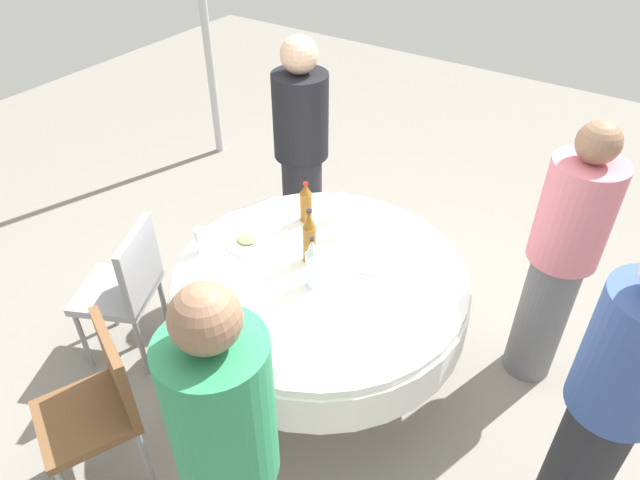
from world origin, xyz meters
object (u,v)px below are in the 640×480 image
(dining_table, at_px, (320,294))
(chair_far, at_px, (100,399))
(wine_glass_left, at_px, (200,236))
(person_near, at_px, (229,458))
(person_rear, at_px, (611,402))
(plate_west, at_px, (247,242))
(person_south, at_px, (301,156))
(bottle_amber_east, at_px, (306,203))
(wine_glass_south, at_px, (341,202))
(bottle_amber_near, at_px, (309,237))
(bottle_clear_rear, at_px, (312,264))
(plate_right, at_px, (371,261))
(chair_inner, at_px, (127,284))
(wine_glass_far, at_px, (342,219))
(plate_north, at_px, (233,320))
(person_east, at_px, (561,258))

(dining_table, bearing_deg, chair_far, 65.40)
(wine_glass_left, distance_m, person_near, 1.30)
(wine_glass_left, height_order, person_rear, person_rear)
(plate_west, height_order, person_near, person_near)
(person_south, distance_m, chair_far, 1.86)
(bottle_amber_east, height_order, wine_glass_south, bottle_amber_east)
(wine_glass_south, bearing_deg, bottle_amber_near, 99.58)
(person_near, bearing_deg, bottle_clear_rear, -89.40)
(bottle_clear_rear, distance_m, plate_right, 0.36)
(bottle_amber_east, distance_m, chair_inner, 1.07)
(bottle_amber_near, bearing_deg, wine_glass_far, -94.80)
(chair_inner, bearing_deg, person_rear, -106.20)
(bottle_amber_east, bearing_deg, dining_table, 133.39)
(plate_north, bearing_deg, plate_west, -56.41)
(plate_right, distance_m, person_near, 1.30)
(plate_north, distance_m, person_east, 1.63)
(bottle_amber_near, xyz_separation_m, person_east, (-1.08, -0.64, -0.08))
(plate_west, height_order, person_east, person_east)
(bottle_clear_rear, distance_m, person_rear, 1.36)
(bottle_clear_rear, xyz_separation_m, plate_north, (0.15, 0.41, -0.12))
(wine_glass_south, xyz_separation_m, chair_far, (0.30, 1.51, -0.32))
(bottle_clear_rear, xyz_separation_m, person_rear, (-1.36, -0.01, -0.06))
(person_south, xyz_separation_m, chair_inner, (0.30, 1.24, -0.31))
(bottle_amber_near, relative_size, plate_north, 1.48)
(plate_west, relative_size, chair_inner, 0.26)
(wine_glass_left, height_order, person_east, person_east)
(person_east, relative_size, person_south, 0.97)
(chair_far, bearing_deg, bottle_amber_east, -71.99)
(bottle_clear_rear, xyz_separation_m, wine_glass_south, (0.19, -0.56, -0.03))
(plate_north, relative_size, person_near, 0.13)
(bottle_clear_rear, height_order, chair_far, bottle_clear_rear)
(bottle_clear_rear, height_order, plate_north, bottle_clear_rear)
(wine_glass_south, distance_m, person_rear, 1.64)
(plate_north, relative_size, plate_right, 0.98)
(plate_right, distance_m, person_east, 0.94)
(bottle_clear_rear, height_order, wine_glass_far, bottle_clear_rear)
(bottle_clear_rear, distance_m, person_near, 1.03)
(bottle_clear_rear, xyz_separation_m, bottle_amber_east, (0.34, -0.43, -0.02))
(wine_glass_left, height_order, wine_glass_far, wine_glass_far)
(bottle_amber_near, distance_m, person_east, 1.25)
(bottle_amber_east, relative_size, person_east, 0.16)
(bottle_clear_rear, bearing_deg, chair_inner, 19.94)
(wine_glass_south, height_order, person_near, person_near)
(person_south, height_order, chair_far, person_south)
(person_east, height_order, chair_inner, person_east)
(wine_glass_left, distance_m, plate_right, 0.88)
(plate_north, bearing_deg, person_south, -67.65)
(wine_glass_south, xyz_separation_m, person_near, (-0.52, 1.54, 0.01))
(wine_glass_south, xyz_separation_m, person_rear, (-1.54, 0.56, -0.03))
(plate_right, bearing_deg, plate_west, 20.25)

